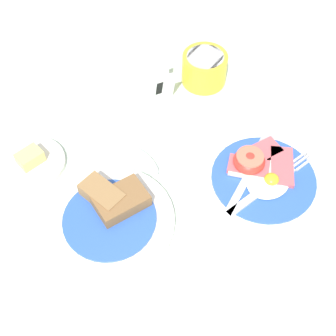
{
  "coord_description": "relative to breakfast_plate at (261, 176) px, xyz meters",
  "views": [
    {
      "loc": [
        -0.26,
        -0.29,
        0.63
      ],
      "look_at": [
        -0.02,
        0.09,
        0.02
      ],
      "focal_mm": 50.0,
      "sensor_mm": 36.0,
      "label": 1
    }
  ],
  "objects": [
    {
      "name": "ground_plane",
      "position": [
        -0.1,
        -0.01,
        -0.01
      ],
      "size": [
        3.0,
        3.0,
        0.0
      ],
      "primitive_type": "plane",
      "color": "#B7CCB7"
    },
    {
      "name": "teaspoon_by_saucer",
      "position": [
        -0.15,
        0.15,
        -0.01
      ],
      "size": [
        0.04,
        0.19,
        0.01
      ],
      "rotation": [
        0.0,
        0.0,
        4.82
      ],
      "color": "silver",
      "rests_on": "ground_plane"
    },
    {
      "name": "fork_on_cloth",
      "position": [
        -0.02,
        -0.17,
        -0.01
      ],
      "size": [
        0.12,
        0.16,
        0.01
      ],
      "rotation": [
        0.0,
        0.0,
        0.97
      ],
      "color": "silver",
      "rests_on": "ground_plane"
    },
    {
      "name": "sugar_cup",
      "position": [
        0.05,
        0.24,
        0.02
      ],
      "size": [
        0.08,
        0.08,
        0.06
      ],
      "color": "yellow",
      "rests_on": "ground_plane"
    },
    {
      "name": "number_card",
      "position": [
        -0.05,
        0.24,
        0.03
      ],
      "size": [
        0.07,
        0.05,
        0.07
      ],
      "rotation": [
        0.0,
        0.0,
        -0.14
      ],
      "color": "white",
      "rests_on": "ground_plane"
    },
    {
      "name": "butter_dish",
      "position": [
        -0.31,
        0.22,
        -0.0
      ],
      "size": [
        0.11,
        0.11,
        0.03
      ],
      "color": "silver",
      "rests_on": "ground_plane"
    },
    {
      "name": "breakfast_plate",
      "position": [
        0.0,
        0.0,
        0.0
      ],
      "size": [
        0.23,
        0.23,
        0.04
      ],
      "color": "silver",
      "rests_on": "ground_plane"
    },
    {
      "name": "bread_plate",
      "position": [
        -0.24,
        0.06,
        0.0
      ],
      "size": [
        0.2,
        0.2,
        0.04
      ],
      "color": "silver",
      "rests_on": "ground_plane"
    }
  ]
}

